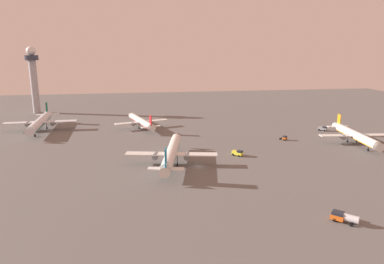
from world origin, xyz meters
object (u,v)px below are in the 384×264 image
(airplane_taxiway_distant, at_px, (141,121))
(pushback_tug, at_px, (284,138))
(cargo_loader, at_px, (238,153))
(baggage_tractor, at_px, (323,128))
(airplane_mid_apron, at_px, (171,153))
(airplane_near_gate, at_px, (40,122))
(fuel_truck, at_px, (344,217))
(control_tower, at_px, (33,75))
(airplane_far_stand, at_px, (355,135))

(airplane_taxiway_distant, bearing_deg, pushback_tug, -45.77)
(cargo_loader, height_order, baggage_tractor, same)
(airplane_mid_apron, bearing_deg, airplane_near_gate, 145.06)
(cargo_loader, bearing_deg, baggage_tractor, 168.36)
(fuel_truck, bearing_deg, control_tower, 79.36)
(airplane_taxiway_distant, xyz_separation_m, pushback_tug, (63.35, -34.48, -2.40))
(airplane_near_gate, distance_m, airplane_taxiway_distant, 50.06)
(airplane_near_gate, relative_size, pushback_tug, 12.64)
(cargo_loader, distance_m, fuel_truck, 56.69)
(fuel_truck, bearing_deg, airplane_near_gate, 85.89)
(airplane_near_gate, bearing_deg, airplane_mid_apron, 131.64)
(airplane_far_stand, distance_m, airplane_taxiway_distant, 101.33)
(cargo_loader, distance_m, baggage_tractor, 63.56)
(fuel_truck, height_order, pushback_tug, fuel_truck)
(airplane_far_stand, distance_m, cargo_loader, 55.79)
(airplane_taxiway_distant, distance_m, baggage_tractor, 91.88)
(baggage_tractor, xyz_separation_m, pushback_tug, (-26.30, -14.49, -0.11))
(airplane_far_stand, bearing_deg, baggage_tractor, -81.43)
(airplane_taxiway_distant, height_order, fuel_truck, airplane_taxiway_distant)
(airplane_taxiway_distant, bearing_deg, baggage_tractor, -29.78)
(airplane_far_stand, relative_size, cargo_loader, 8.98)
(airplane_far_stand, distance_m, fuel_truck, 78.79)
(airplane_taxiway_distant, bearing_deg, cargo_loader, -73.55)
(control_tower, distance_m, fuel_truck, 199.13)
(airplane_far_stand, bearing_deg, airplane_near_gate, -12.79)
(control_tower, distance_m, airplane_mid_apron, 137.64)
(fuel_truck, bearing_deg, cargo_loader, 55.80)
(airplane_near_gate, xyz_separation_m, pushback_tug, (113.35, -36.64, -3.28))
(control_tower, relative_size, fuel_truck, 6.92)
(control_tower, relative_size, baggage_tractor, 9.40)
(airplane_far_stand, bearing_deg, pushback_tug, -14.75)
(airplane_near_gate, bearing_deg, baggage_tractor, 168.85)
(cargo_loader, height_order, pushback_tug, cargo_loader)
(airplane_near_gate, height_order, pushback_tug, airplane_near_gate)
(airplane_near_gate, xyz_separation_m, baggage_tractor, (139.65, -22.15, -3.17))
(cargo_loader, bearing_deg, control_tower, -90.94)
(pushback_tug, bearing_deg, baggage_tractor, 173.43)
(airplane_mid_apron, bearing_deg, airplane_far_stand, 22.04)
(airplane_mid_apron, relative_size, pushback_tug, 11.82)
(control_tower, relative_size, airplane_mid_apron, 0.98)
(airplane_mid_apron, bearing_deg, pushback_tug, 36.86)
(control_tower, height_order, fuel_truck, control_tower)
(airplane_mid_apron, distance_m, airplane_far_stand, 82.66)
(airplane_far_stand, distance_m, airplane_near_gate, 148.52)
(airplane_mid_apron, relative_size, cargo_loader, 9.67)
(airplane_taxiway_distant, distance_m, fuel_truck, 119.18)
(cargo_loader, bearing_deg, pushback_tug, 171.51)
(airplane_mid_apron, bearing_deg, fuel_truck, -42.17)
(airplane_mid_apron, bearing_deg, airplane_taxiway_distant, 110.45)
(fuel_truck, bearing_deg, airplane_taxiway_distant, 68.08)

